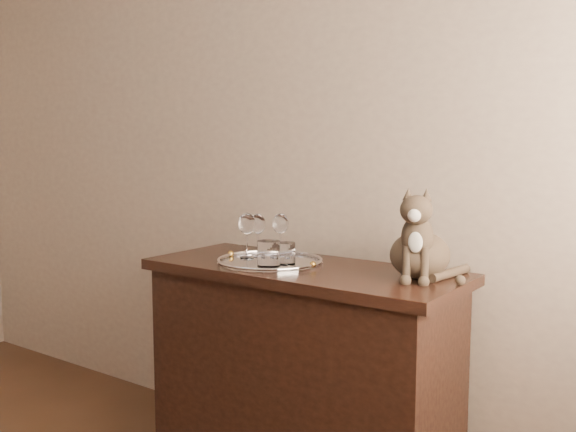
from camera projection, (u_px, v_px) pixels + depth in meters
name	position (u px, v px, depth m)	size (l,w,h in m)	color
wall_back	(233.00, 133.00, 2.92)	(4.00, 0.10, 2.70)	tan
sideboard	(302.00, 376.00, 2.43)	(1.20, 0.50, 0.85)	black
tray	(270.00, 262.00, 2.43)	(0.40, 0.40, 0.01)	silver
wine_glass_a	(258.00, 235.00, 2.54)	(0.06, 0.06, 0.17)	white
wine_glass_b	(280.00, 235.00, 2.54)	(0.06, 0.06, 0.17)	white
wine_glass_c	(247.00, 236.00, 2.49)	(0.07, 0.07, 0.18)	white
tumbler_a	(269.00, 254.00, 2.32)	(0.08, 0.08, 0.09)	silver
tumbler_c	(286.00, 253.00, 2.37)	(0.07, 0.07, 0.08)	white
cat	(420.00, 232.00, 2.16)	(0.31, 0.29, 0.31)	#4A3B2C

